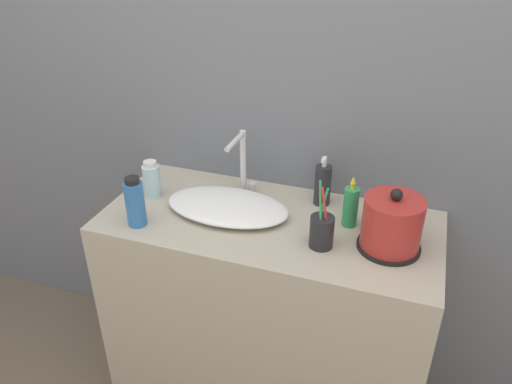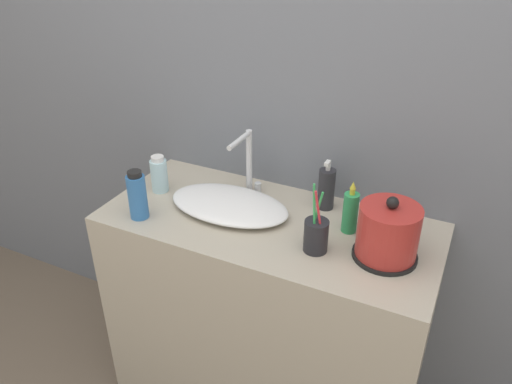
{
  "view_description": "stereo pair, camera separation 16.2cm",
  "coord_description": "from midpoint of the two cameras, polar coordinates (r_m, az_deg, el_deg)",
  "views": [
    {
      "loc": [
        0.42,
        -1.08,
        1.76
      ],
      "look_at": [
        -0.04,
        0.25,
        0.95
      ],
      "focal_mm": 35.0,
      "sensor_mm": 36.0,
      "label": 1
    },
    {
      "loc": [
        0.57,
        -1.02,
        1.76
      ],
      "look_at": [
        -0.04,
        0.25,
        0.95
      ],
      "focal_mm": 35.0,
      "sensor_mm": 36.0,
      "label": 2
    }
  ],
  "objects": [
    {
      "name": "hand_cream_bottle",
      "position": [
        1.82,
        -8.54,
        1.92
      ],
      "size": [
        0.06,
        0.06,
        0.14
      ],
      "color": "silver",
      "rests_on": "vanity_counter"
    },
    {
      "name": "wall_back",
      "position": [
        1.71,
        8.3,
        13.83
      ],
      "size": [
        6.0,
        0.04,
        2.6
      ],
      "color": "slate",
      "rests_on": "ground_plane"
    },
    {
      "name": "lotion_bottle",
      "position": [
        1.72,
        10.74,
        0.33
      ],
      "size": [
        0.06,
        0.06,
        0.18
      ],
      "color": "#28282D",
      "rests_on": "vanity_counter"
    },
    {
      "name": "mouthwash_bottle",
      "position": [
        1.62,
        13.58,
        -2.28
      ],
      "size": [
        0.05,
        0.05,
        0.18
      ],
      "color": "#2D9956",
      "rests_on": "vanity_counter"
    },
    {
      "name": "toothbrush_cup",
      "position": [
        1.51,
        9.95,
        -4.96
      ],
      "size": [
        0.07,
        0.07,
        0.23
      ],
      "color": "#232328",
      "rests_on": "vanity_counter"
    },
    {
      "name": "faucet",
      "position": [
        1.76,
        1.71,
        3.65
      ],
      "size": [
        0.06,
        0.16,
        0.24
      ],
      "color": "silver",
      "rests_on": "vanity_counter"
    },
    {
      "name": "shampoo_bottle",
      "position": [
        1.67,
        -10.73,
        -0.48
      ],
      "size": [
        0.06,
        0.06,
        0.17
      ],
      "color": "#3370B7",
      "rests_on": "vanity_counter"
    },
    {
      "name": "electric_kettle",
      "position": [
        1.52,
        17.81,
        -4.75
      ],
      "size": [
        0.19,
        0.19,
        0.21
      ],
      "color": "black",
      "rests_on": "vanity_counter"
    },
    {
      "name": "sink_basin",
      "position": [
        1.7,
        -0.38,
        -1.52
      ],
      "size": [
        0.43,
        0.25,
        0.05
      ],
      "color": "white",
      "rests_on": "vanity_counter"
    },
    {
      "name": "vanity_counter",
      "position": [
        1.93,
        3.72,
        -14.14
      ],
      "size": [
        1.12,
        0.51,
        0.85
      ],
      "color": "#B7AD99",
      "rests_on": "ground_plane"
    }
  ]
}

